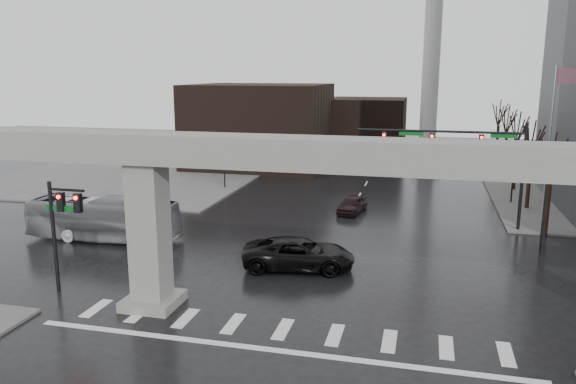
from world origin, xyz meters
The scene contains 23 objects.
ground centered at (0.00, 0.00, 0.00)m, with size 160.00×160.00×0.00m, color black.
sidewalk_nw centered at (-26.00, 36.00, 0.07)m, with size 28.00×36.00×0.15m, color #625F5E.
elevated_guideway centered at (1.26, 0.00, 6.88)m, with size 48.00×2.60×8.70m.
building_far_left centered at (-14.00, 42.00, 5.00)m, with size 16.00×14.00×10.00m, color black.
building_far_mid centered at (-2.00, 52.00, 4.00)m, with size 10.00×10.00×8.00m, color black.
smokestack centered at (6.00, 46.00, 13.35)m, with size 3.60×3.60×30.00m.
signal_mast_arm centered at (8.99, 18.80, 5.83)m, with size 12.12×0.43×8.00m.
signal_left_pole centered at (-12.25, 0.50, 4.07)m, with size 2.30×0.30×6.00m.
flagpole_assembly centered at (15.29, 22.00, 7.53)m, with size 2.06×0.12×12.00m.
lamp_right_0 centered at (13.50, 14.00, 3.47)m, with size 1.22×0.32×5.11m.
lamp_right_1 centered at (13.50, 28.00, 3.47)m, with size 1.22×0.32×5.11m.
lamp_right_2 centered at (13.50, 42.00, 3.47)m, with size 1.22×0.32×5.11m.
lamp_left_0 centered at (-13.50, 14.00, 3.47)m, with size 1.22×0.32×5.11m.
lamp_left_1 centered at (-13.50, 28.00, 3.47)m, with size 1.22×0.32×5.11m.
lamp_left_2 centered at (-13.50, 42.00, 3.47)m, with size 1.22×0.32×5.11m.
tree_right_0 centered at (14.53, 18.02, 2.79)m, with size 1.09×1.58×7.50m.
tree_right_1 centered at (14.53, 26.02, 2.85)m, with size 1.09×1.61×7.67m.
tree_right_2 centered at (14.53, 34.02, 2.91)m, with size 1.10×1.63×7.85m.
tree_right_3 centered at (14.53, 42.02, 2.98)m, with size 1.11×1.66×8.02m.
tree_right_4 centered at (14.53, 50.02, 3.04)m, with size 1.12×1.69×8.19m.
pickup_truck centered at (-1.11, 7.04, 0.92)m, with size 3.05×6.62×1.84m, color black.
city_bus centered at (-15.59, 9.48, 1.50)m, with size 2.53×10.80×3.01m, color #A2A2A7.
far_car centered at (0.21, 21.29, 0.70)m, with size 1.66×4.12×1.40m, color black.
Camera 1 is at (5.94, -23.96, 11.54)m, focal length 35.00 mm.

